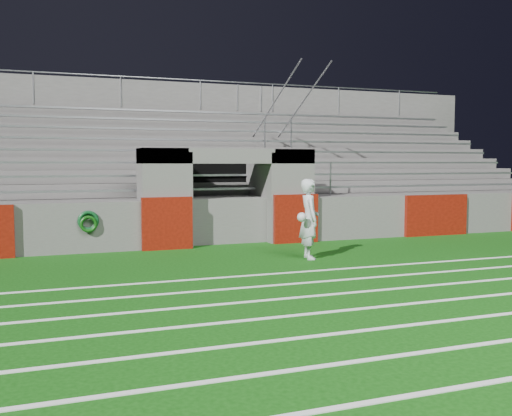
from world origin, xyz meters
name	(u,v)px	position (x,y,z in m)	size (l,w,h in m)	color
ground	(276,264)	(0.00, 0.00, 0.00)	(90.00, 90.00, 0.00)	#0E430B
field_markings	(414,325)	(0.00, -5.00, 0.01)	(28.00, 8.09, 0.01)	white
stadium_structure	(189,184)	(0.00, 7.97, 1.49)	(26.00, 8.48, 5.42)	#575553
goalkeeper_with_ball	(309,219)	(0.99, 0.41, 0.93)	(0.70, 0.76, 1.85)	silver
hose_coil	(88,222)	(-3.74, 2.93, 0.78)	(0.51, 0.14, 0.54)	#0D451E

